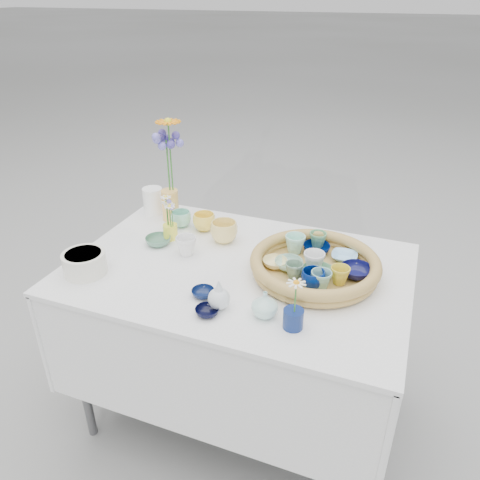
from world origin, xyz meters
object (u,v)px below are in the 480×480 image
(wicker_tray, at_px, (315,266))
(display_table, at_px, (238,410))
(bud_vase_seafoam, at_px, (265,304))
(tall_vase_yellow, at_px, (170,205))

(wicker_tray, bearing_deg, display_table, -169.88)
(bud_vase_seafoam, distance_m, tall_vase_yellow, 0.81)
(tall_vase_yellow, bearing_deg, display_table, -32.39)
(display_table, xyz_separation_m, tall_vase_yellow, (-0.43, 0.28, 0.84))
(display_table, distance_m, bud_vase_seafoam, 0.87)
(tall_vase_yellow, bearing_deg, wicker_tray, -17.53)
(display_table, bearing_deg, tall_vase_yellow, 147.61)
(wicker_tray, relative_size, bud_vase_seafoam, 5.29)
(display_table, height_order, tall_vase_yellow, tall_vase_yellow)
(wicker_tray, xyz_separation_m, bud_vase_seafoam, (-0.09, -0.30, 0.01))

